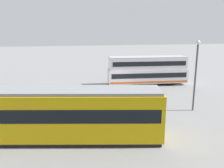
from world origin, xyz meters
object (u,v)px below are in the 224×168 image
(street_lamp, at_px, (196,70))
(pedestrian_crossing, at_px, (133,108))
(info_sign, at_px, (68,94))
(pedestrian_near_railing, at_px, (92,100))
(double_decker_bus, at_px, (147,70))
(tram_yellow, at_px, (62,114))

(street_lamp, bearing_deg, pedestrian_crossing, 11.46)
(pedestrian_crossing, relative_size, info_sign, 0.72)
(info_sign, bearing_deg, pedestrian_near_railing, 170.54)
(double_decker_bus, xyz_separation_m, pedestrian_crossing, (5.39, 12.03, -0.95))
(tram_yellow, distance_m, pedestrian_crossing, 6.29)
(double_decker_bus, bearing_deg, tram_yellow, 52.50)
(info_sign, bearing_deg, tram_yellow, 85.21)
(double_decker_bus, xyz_separation_m, pedestrian_near_railing, (8.51, 9.02, -0.97))
(info_sign, distance_m, street_lamp, 11.77)
(tram_yellow, xyz_separation_m, street_lamp, (-11.86, -3.71, 1.94))
(pedestrian_near_railing, relative_size, info_sign, 0.71)
(pedestrian_near_railing, bearing_deg, double_decker_bus, -133.33)
(pedestrian_near_railing, relative_size, pedestrian_crossing, 0.98)
(street_lamp, bearing_deg, double_decker_bus, -86.05)
(double_decker_bus, relative_size, street_lamp, 1.66)
(pedestrian_crossing, xyz_separation_m, street_lamp, (-6.14, -1.24, 2.78))
(double_decker_bus, bearing_deg, pedestrian_crossing, 65.84)
(tram_yellow, xyz_separation_m, pedestrian_near_railing, (-2.61, -5.47, -0.87))
(double_decker_bus, bearing_deg, pedestrian_near_railing, 46.67)
(tram_yellow, height_order, info_sign, tram_yellow)
(tram_yellow, height_order, pedestrian_near_railing, tram_yellow)
(pedestrian_near_railing, xyz_separation_m, street_lamp, (-9.25, 1.76, 2.81))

